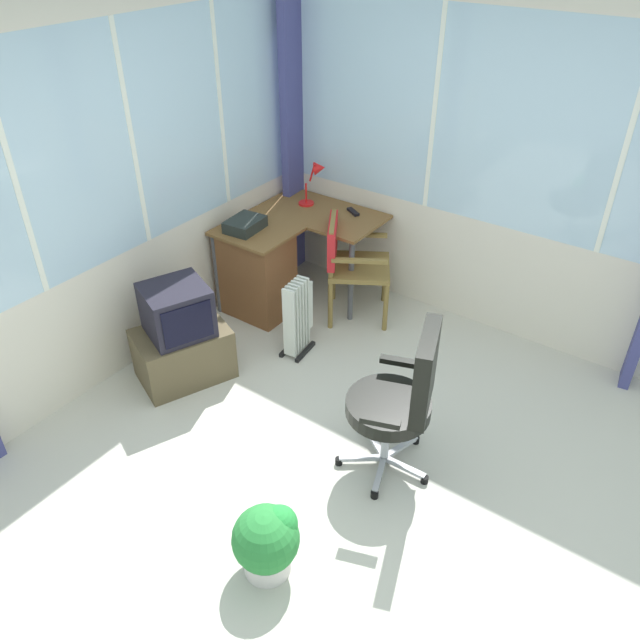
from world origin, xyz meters
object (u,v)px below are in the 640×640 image
(potted_plant, at_px, (268,540))
(office_chair, at_px, (403,395))
(desk_lamp, at_px, (316,176))
(tv_remote, at_px, (353,212))
(space_heater, at_px, (298,316))
(tv_on_stand, at_px, (181,339))
(paper_tray, at_px, (245,225))
(desk, at_px, (262,267))
(wooden_armchair, at_px, (345,256))

(potted_plant, bearing_deg, office_chair, -10.70)
(desk_lamp, distance_m, tv_remote, 0.43)
(space_heater, bearing_deg, potted_plant, -147.61)
(desk_lamp, xyz_separation_m, tv_on_stand, (-1.70, -0.05, -0.65))
(tv_on_stand, bearing_deg, desk_lamp, 1.55)
(office_chair, bearing_deg, paper_tray, 66.44)
(desk, height_order, space_heater, desk)
(tv_remote, bearing_deg, desk_lamp, 121.06)
(desk_lamp, distance_m, potted_plant, 3.10)
(space_heater, distance_m, potted_plant, 1.91)
(space_heater, bearing_deg, wooden_armchair, -0.18)
(wooden_armchair, bearing_deg, tv_on_stand, 160.39)
(desk_lamp, relative_size, potted_plant, 0.88)
(paper_tray, xyz_separation_m, space_heater, (-0.22, -0.68, -0.48))
(paper_tray, xyz_separation_m, potted_plant, (-1.83, -1.70, -0.56))
(potted_plant, bearing_deg, paper_tray, 42.92)
(tv_remote, bearing_deg, desk, 177.79)
(desk_lamp, relative_size, space_heater, 0.60)
(tv_remote, relative_size, wooden_armchair, 0.18)
(paper_tray, distance_m, wooden_armchair, 0.83)
(office_chair, bearing_deg, tv_remote, 40.98)
(tv_remote, bearing_deg, tv_on_stand, -160.98)
(wooden_armchair, height_order, space_heater, wooden_armchair)
(desk_lamp, bearing_deg, paper_tray, 168.36)
(tv_on_stand, height_order, space_heater, tv_on_stand)
(tv_on_stand, distance_m, space_heater, 0.88)
(paper_tray, relative_size, space_heater, 0.49)
(desk, distance_m, wooden_armchair, 0.70)
(wooden_armchair, distance_m, space_heater, 0.67)
(potted_plant, bearing_deg, wooden_armchair, 24.55)
(tv_remote, bearing_deg, office_chair, -109.31)
(desk, bearing_deg, wooden_armchair, -60.21)
(desk, bearing_deg, potted_plant, -139.65)
(potted_plant, bearing_deg, tv_remote, 24.56)
(desk, relative_size, potted_plant, 2.70)
(wooden_armchair, relative_size, office_chair, 0.83)
(desk_lamp, relative_size, paper_tray, 1.22)
(desk, xyz_separation_m, tv_remote, (0.69, -0.43, 0.35))
(tv_on_stand, xyz_separation_m, potted_plant, (-0.88, -1.51, -0.10))
(desk_lamp, xyz_separation_m, office_chair, (-1.57, -1.74, -0.40))
(tv_remote, xyz_separation_m, tv_on_stand, (-1.71, 0.32, -0.42))
(wooden_armchair, height_order, potted_plant, wooden_armchair)
(desk_lamp, height_order, tv_on_stand, desk_lamp)
(desk, bearing_deg, paper_tray, 124.58)
(tv_remote, height_order, office_chair, office_chair)
(paper_tray, bearing_deg, potted_plant, -137.08)
(desk, height_order, tv_remote, tv_remote)
(paper_tray, relative_size, potted_plant, 0.72)
(tv_remote, bearing_deg, paper_tray, 174.99)
(tv_remote, xyz_separation_m, office_chair, (-1.58, -1.37, -0.17))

